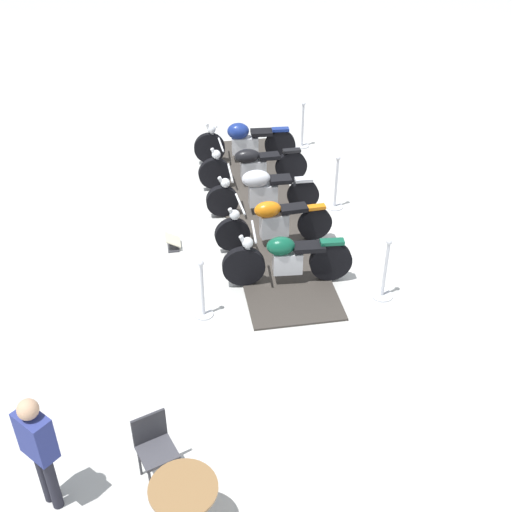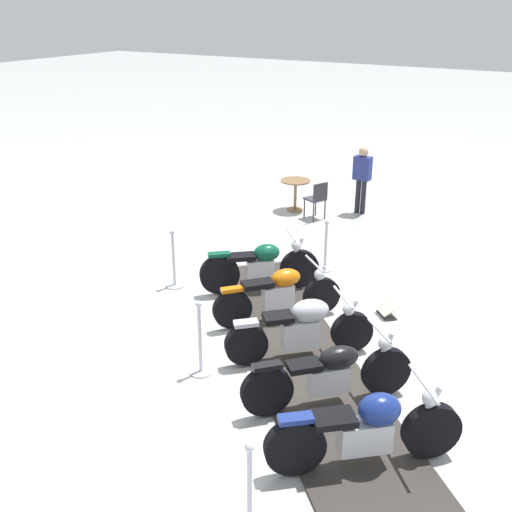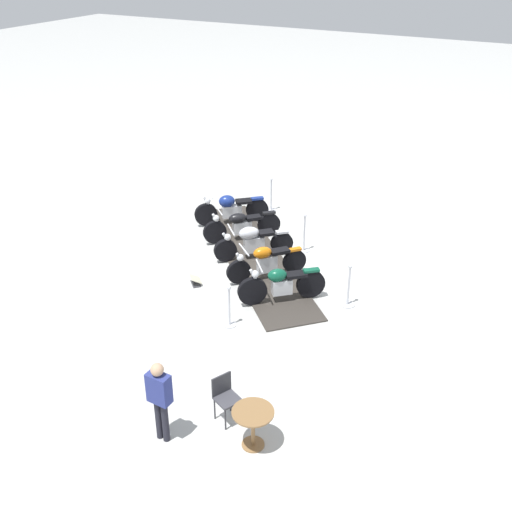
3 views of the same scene
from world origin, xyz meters
TOP-DOWN VIEW (x-y plane):
  - ground_plane at (0.00, 0.00)m, footprint 80.00×80.00m
  - display_platform at (0.00, 0.00)m, footprint 5.79×5.79m
  - motorcycle_navy at (-1.58, -1.63)m, footprint 1.56×1.76m
  - motorcycle_black at (-0.78, -0.83)m, footprint 1.71×1.63m
  - motorcycle_chrome at (0.03, -0.03)m, footprint 1.60×1.66m
  - motorcycle_copper at (0.83, 0.78)m, footprint 1.67×1.47m
  - motorcycle_forest at (1.62, 1.59)m, footprint 1.48×1.67m
  - stanchion_right_rear at (3.03, 1.01)m, footprint 0.30×0.30m
  - stanchion_left_mid at (-1.01, 1.01)m, footprint 0.33×0.33m
  - stanchion_left_front at (-3.03, -1.01)m, footprint 0.32×0.32m
  - stanchion_left_rear at (1.02, 3.03)m, footprint 0.35×0.35m
  - info_placard at (1.89, -0.63)m, footprint 0.43×0.43m
  - cafe_table at (5.93, 3.16)m, footprint 0.72×0.72m
  - cafe_chair_near_table at (5.59, 2.42)m, footprint 0.53×0.53m
  - bystander_person at (6.52, 1.72)m, footprint 0.24×0.41m

SIDE VIEW (x-z plane):
  - ground_plane at x=0.00m, z-range 0.00..0.00m
  - display_platform at x=0.00m, z-range 0.00..0.04m
  - info_placard at x=1.89m, z-range -0.04..0.19m
  - stanchion_left_rear at x=1.02m, z-range -0.21..0.86m
  - stanchion_left_front at x=-3.03m, z-range -0.19..0.89m
  - stanchion_right_rear at x=3.03m, z-range -0.16..0.86m
  - stanchion_left_mid at x=-1.01m, z-range -0.19..0.91m
  - motorcycle_black at x=-0.78m, z-range -0.01..0.96m
  - motorcycle_copper at x=0.83m, z-range 0.03..0.94m
  - motorcycle_forest at x=1.62m, z-range -0.01..1.00m
  - motorcycle_chrome at x=0.03m, z-range 0.05..0.94m
  - motorcycle_navy at x=-1.58m, z-range 0.01..0.99m
  - cafe_chair_near_table at x=5.59m, z-range 0.08..0.97m
  - cafe_table at x=5.93m, z-range 0.19..0.93m
  - bystander_person at x=6.52m, z-range 0.16..1.76m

